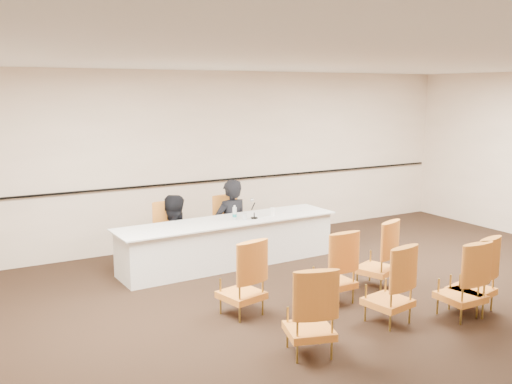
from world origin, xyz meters
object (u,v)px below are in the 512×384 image
at_px(panel_table, 229,242).
at_px(drinking_glass, 245,217).
at_px(panelist_main, 231,230).
at_px(aud_chair_back_right, 472,273).
at_px(aud_chair_back_left, 310,310).
at_px(aud_chair_back_mid, 389,283).
at_px(panelist_main_chair, 231,225).
at_px(aud_chair_front_mid, 334,266).
at_px(microphone, 254,209).
at_px(aud_chair_front_right, 376,253).
at_px(panelist_second_chair, 172,233).
at_px(aud_chair_extra, 462,278).
at_px(aud_chair_front_left, 241,277).
at_px(coffee_cup, 272,212).
at_px(panelist_second, 173,246).
at_px(water_bottle, 235,212).

xyz_separation_m(panel_table, drinking_glass, (0.21, -0.12, 0.40)).
relative_size(panelist_main, aud_chair_back_right, 1.77).
relative_size(aud_chair_back_left, aud_chair_back_mid, 1.00).
height_order(panelist_main_chair, aud_chair_back_right, same).
bearing_deg(panelist_main, aud_chair_front_mid, 85.82).
relative_size(microphone, aud_chair_front_mid, 0.31).
xyz_separation_m(panelist_main_chair, aud_chair_back_right, (1.43, -3.67, 0.00)).
bearing_deg(panelist_main_chair, aud_chair_back_left, -107.09).
distance_m(panelist_main_chair, aud_chair_front_right, 2.64).
height_order(panelist_second_chair, aud_chair_extra, same).
relative_size(drinking_glass, aud_chair_front_left, 0.11).
relative_size(panelist_second_chair, aud_chair_front_left, 1.00).
bearing_deg(coffee_cup, aud_chair_back_mid, -93.15).
bearing_deg(aud_chair_front_right, aud_chair_back_left, -168.61).
bearing_deg(panelist_second, panelist_second_chair, -0.00).
xyz_separation_m(water_bottle, coffee_cup, (0.66, -0.03, -0.05)).
relative_size(water_bottle, aud_chair_back_left, 0.23).
bearing_deg(aud_chair_back_left, aud_chair_back_mid, 26.83).
height_order(panelist_second, aud_chair_back_mid, panelist_second).
bearing_deg(aud_chair_extra, aud_chair_front_mid, 132.89).
distance_m(coffee_cup, aud_chair_back_left, 3.40).
xyz_separation_m(panelist_main_chair, aud_chair_extra, (1.15, -3.75, 0.00)).
distance_m(panelist_second, water_bottle, 1.12).
xyz_separation_m(coffee_cup, aud_chair_front_right, (0.53, -1.86, -0.29)).
distance_m(drinking_glass, aud_chair_front_left, 2.02).
bearing_deg(panelist_main_chair, panelist_second, 180.00).
relative_size(panelist_second_chair, coffee_cup, 7.74).
height_order(coffee_cup, aud_chair_back_right, aud_chair_back_right).
distance_m(aud_chair_front_left, aud_chair_front_mid, 1.23).
distance_m(panelist_second, aud_chair_front_left, 2.38).
distance_m(microphone, coffee_cup, 0.38).
relative_size(panelist_main_chair, aud_chair_back_mid, 1.00).
bearing_deg(drinking_glass, water_bottle, 136.58).
bearing_deg(panelist_second, panelist_main, -163.61).
height_order(panelist_main_chair, coffee_cup, panelist_main_chair).
height_order(water_bottle, aud_chair_back_mid, aud_chair_back_mid).
bearing_deg(panelist_second_chair, microphone, -31.08).
distance_m(panelist_second_chair, water_bottle, 1.03).
xyz_separation_m(water_bottle, aud_chair_back_left, (-0.75, -3.11, -0.34)).
height_order(panelist_main, aud_chair_front_left, panelist_main).
distance_m(panelist_second_chair, microphone, 1.33).
distance_m(aud_chair_back_left, aud_chair_extra, 2.13).
bearing_deg(drinking_glass, aud_chair_front_right, -58.88).
bearing_deg(panelist_main, water_bottle, 61.50).
bearing_deg(panel_table, aud_chair_back_left, -104.10).
distance_m(panelist_second_chair, aud_chair_back_left, 3.63).
bearing_deg(panelist_main_chair, coffee_cup, -55.74).
height_order(panelist_second_chair, aud_chair_front_left, same).
relative_size(panelist_second, coffee_cup, 13.27).
relative_size(panelist_main, aud_chair_extra, 1.77).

